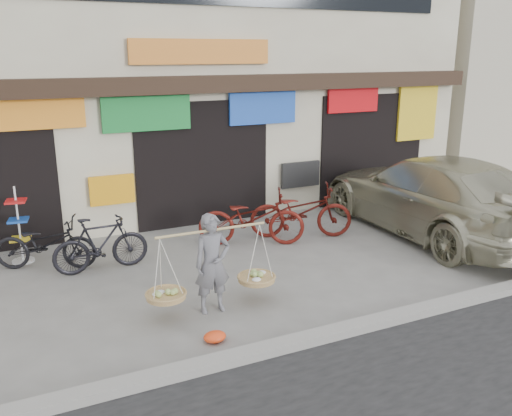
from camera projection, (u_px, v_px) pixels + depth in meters
name	position (u px, v px, depth m)	size (l,w,h in m)	color
ground	(277.00, 280.00, 9.11)	(70.00, 70.00, 0.00)	gray
kerb	(345.00, 330.00, 7.36)	(70.00, 0.25, 0.12)	gray
shophouse_block	(162.00, 62.00, 13.72)	(14.00, 6.32, 7.00)	beige
street_vendor	(212.00, 268.00, 7.85)	(1.97, 0.57, 1.49)	slate
bike_0	(45.00, 244.00, 9.48)	(0.62, 1.77, 0.93)	black
bike_1	(101.00, 244.00, 9.38)	(0.46, 1.64, 0.98)	black
bike_2	(251.00, 218.00, 10.64)	(0.73, 2.09, 1.10)	#56140E
bike_3	(301.00, 211.00, 11.10)	(0.73, 2.09, 1.10)	#56140E
suv	(432.00, 195.00, 11.32)	(2.43, 5.72, 1.65)	#B1AD8E
display_rack	(20.00, 232.00, 9.75)	(0.39, 0.39, 1.42)	silver
red_bag	(215.00, 337.00, 7.16)	(0.31, 0.25, 0.14)	#F74417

